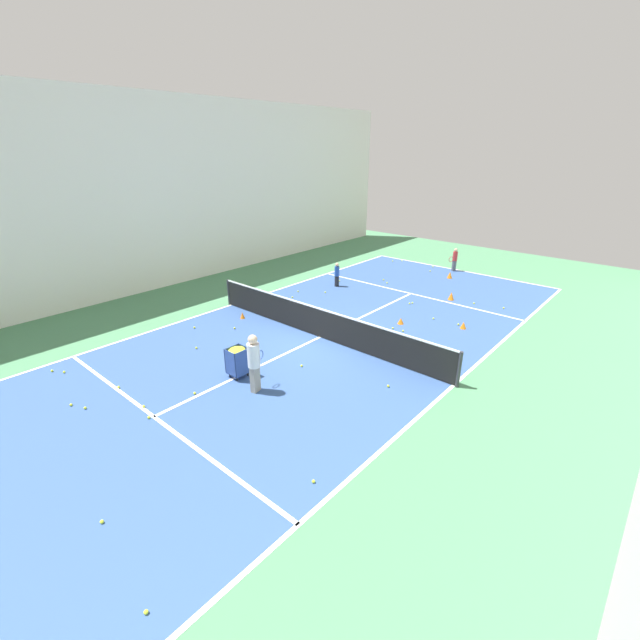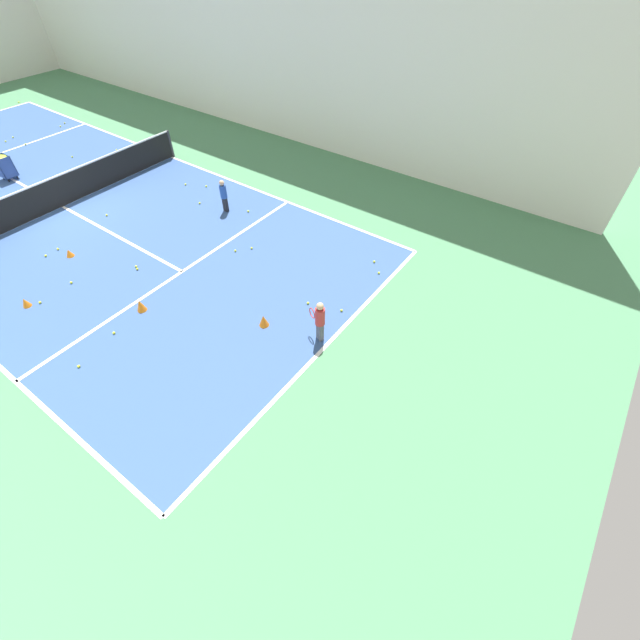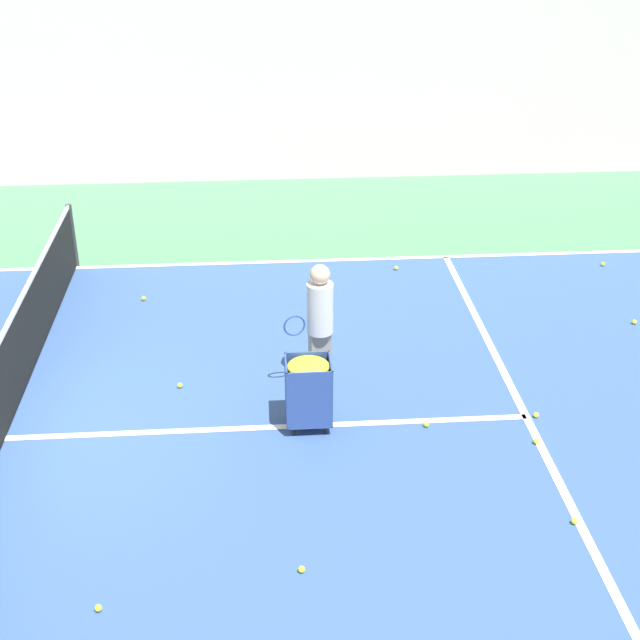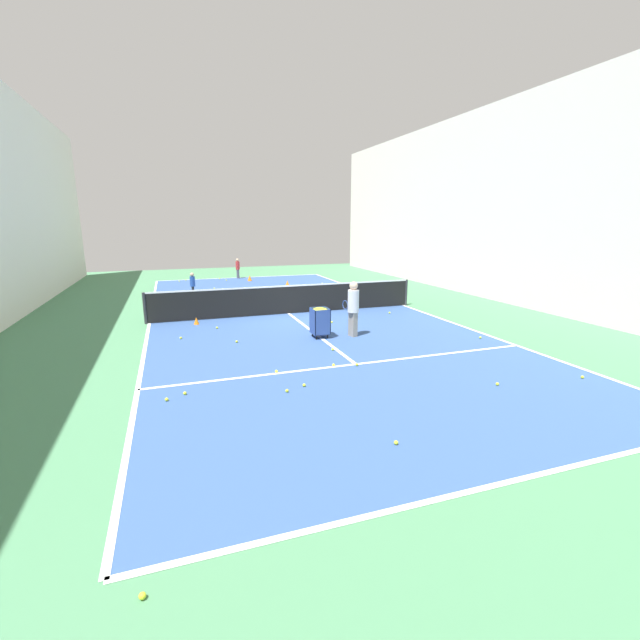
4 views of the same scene
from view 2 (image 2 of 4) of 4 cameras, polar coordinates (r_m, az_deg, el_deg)
name	(u,v)px [view 2 (image 2 of 4)]	position (r m, az deg, el deg)	size (l,w,h in m)	color
ground_plane	(63,207)	(18.16, -31.06, 12.80)	(35.48, 35.48, 0.00)	#477F56
court_playing_area	(63,207)	(18.15, -31.06, 12.80)	(9.87, 22.75, 0.00)	#335189
line_baseline_near	(323,349)	(10.49, 0.46, -3.82)	(9.87, 0.10, 0.00)	white
line_sideline_right	(172,157)	(20.23, -19.14, 19.82)	(0.10, 22.75, 0.00)	white
line_service_near	(182,272)	(13.30, -17.91, 6.16)	(9.87, 0.10, 0.00)	white
line_centre_service	(63,207)	(18.15, -31.07, 12.81)	(0.10, 12.51, 0.00)	white
hall_enclosure_right	(232,20)	(21.78, -11.71, 34.51)	(0.15, 31.78, 8.32)	silver
tennis_net	(56,192)	(17.92, -31.74, 14.27)	(10.17, 0.10, 1.08)	#2D2D33
player_near_baseline	(320,319)	(10.22, -0.04, 0.15)	(0.32, 0.59, 1.21)	#4C4C56
child_midcourt	(224,194)	(15.49, -12.74, 16.09)	(0.25, 0.25, 1.14)	black
ball_cart	(3,163)	(21.05, -36.63, 16.44)	(0.49, 0.54, 0.91)	#2D478C
training_cone_0	(141,305)	(12.27, -22.82, 1.82)	(0.25, 0.25, 0.34)	orange
training_cone_1	(264,321)	(11.01, -7.53, -0.07)	(0.25, 0.25, 0.33)	orange
training_cone_2	(131,164)	(19.94, -23.88, 18.53)	(0.18, 0.18, 0.24)	orange
training_cone_3	(25,302)	(13.92, -34.63, 1.94)	(0.22, 0.22, 0.26)	orange
training_cone_4	(69,253)	(15.26, -30.45, 7.71)	(0.23, 0.23, 0.23)	orange
tennis_ball_2	(379,273)	(12.68, 7.86, 6.25)	(0.07, 0.07, 0.07)	yellow
tennis_ball_3	(200,203)	(16.42, -15.75, 14.78)	(0.07, 0.07, 0.07)	yellow
tennis_ball_4	(65,123)	(25.76, -30.90, 21.61)	(0.07, 0.07, 0.07)	yellow
tennis_ball_5	(342,310)	(11.39, 2.89, 1.30)	(0.07, 0.07, 0.07)	yellow
tennis_ball_6	(71,282)	(14.14, -30.25, 4.35)	(0.07, 0.07, 0.07)	yellow
tennis_ball_7	(40,302)	(13.87, -33.28, 1.98)	(0.07, 0.07, 0.07)	yellow
tennis_ball_8	(252,248)	(13.71, -9.10, 9.46)	(0.07, 0.07, 0.07)	yellow
tennis_ball_9	(19,102)	(29.97, -35.23, 22.65)	(0.07, 0.07, 0.07)	yellow
tennis_ball_10	(136,266)	(13.92, -23.32, 6.58)	(0.07, 0.07, 0.07)	yellow
tennis_ball_13	(308,303)	(11.58, -1.61, 2.28)	(0.07, 0.07, 0.07)	yellow
tennis_ball_15	(58,249)	(15.79, -31.56, 8.08)	(0.07, 0.07, 0.07)	yellow
tennis_ball_16	(6,141)	(24.98, -36.39, 18.64)	(0.07, 0.07, 0.07)	yellow
tennis_ball_17	(374,262)	(13.09, 7.25, 7.73)	(0.07, 0.07, 0.07)	yellow
tennis_ball_19	(117,150)	(21.68, -25.49, 19.79)	(0.07, 0.07, 0.07)	yellow
tennis_ball_20	(114,333)	(11.99, -25.78, -1.55)	(0.07, 0.07, 0.07)	yellow
tennis_ball_22	(107,215)	(16.84, -26.57, 12.40)	(0.07, 0.07, 0.07)	yellow
tennis_ball_24	(13,137)	(25.26, -35.74, 19.18)	(0.07, 0.07, 0.07)	yellow
tennis_ball_25	(60,126)	(25.45, -31.33, 21.20)	(0.07, 0.07, 0.07)	yellow
tennis_ball_26	(248,211)	(15.57, -9.55, 14.11)	(0.07, 0.07, 0.07)	yellow
tennis_ball_27	(235,251)	(13.68, -11.23, 9.06)	(0.07, 0.07, 0.07)	yellow
tennis_ball_29	(46,256)	(15.67, -32.75, 7.23)	(0.07, 0.07, 0.07)	yellow
tennis_ball_30	(25,144)	(24.16, -34.62, 18.73)	(0.07, 0.07, 0.07)	yellow
tennis_ball_31	(6,201)	(19.59, -36.34, 12.69)	(0.07, 0.07, 0.07)	yellow
tennis_ball_32	(79,366)	(11.58, -29.49, -5.39)	(0.07, 0.07, 0.07)	yellow
tennis_ball_33	(206,186)	(17.47, -14.93, 16.87)	(0.07, 0.07, 0.07)	yellow
tennis_ball_34	(137,269)	(13.81, -23.19, 6.28)	(0.07, 0.07, 0.07)	yellow
tennis_ball_35	(106,165)	(20.42, -26.60, 17.95)	(0.07, 0.07, 0.07)	yellow
tennis_ball_36	(72,157)	(21.85, -30.15, 18.30)	(0.07, 0.07, 0.07)	yellow
tennis_ball_37	(185,184)	(17.81, -17.50, 16.87)	(0.07, 0.07, 0.07)	yellow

